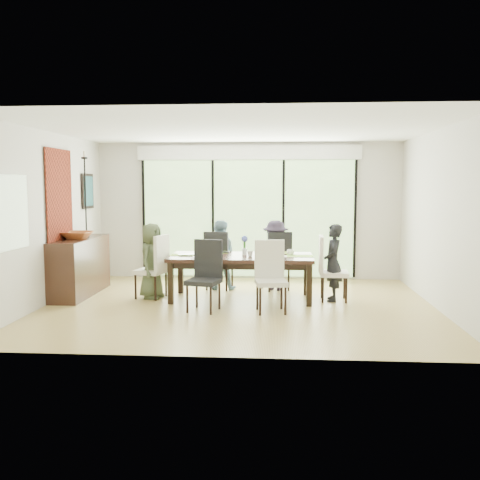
# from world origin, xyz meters

# --- Properties ---
(floor) EXTENTS (6.00, 5.00, 0.01)m
(floor) POSITION_xyz_m (0.00, 0.00, -0.01)
(floor) COLOR olive
(floor) RESTS_ON ground
(ceiling) EXTENTS (6.00, 5.00, 0.01)m
(ceiling) POSITION_xyz_m (0.00, 0.00, 2.71)
(ceiling) COLOR white
(ceiling) RESTS_ON wall_back
(wall_back) EXTENTS (6.00, 0.02, 2.70)m
(wall_back) POSITION_xyz_m (0.00, 2.51, 1.35)
(wall_back) COLOR beige
(wall_back) RESTS_ON floor
(wall_front) EXTENTS (6.00, 0.02, 2.70)m
(wall_front) POSITION_xyz_m (0.00, -2.51, 1.35)
(wall_front) COLOR white
(wall_front) RESTS_ON floor
(wall_left) EXTENTS (0.02, 5.00, 2.70)m
(wall_left) POSITION_xyz_m (-3.01, 0.00, 1.35)
(wall_left) COLOR silver
(wall_left) RESTS_ON floor
(wall_right) EXTENTS (0.02, 5.00, 2.70)m
(wall_right) POSITION_xyz_m (3.01, 0.00, 1.35)
(wall_right) COLOR beige
(wall_right) RESTS_ON floor
(glass_doors) EXTENTS (4.20, 0.02, 2.30)m
(glass_doors) POSITION_xyz_m (0.00, 2.47, 1.20)
(glass_doors) COLOR #598C3F
(glass_doors) RESTS_ON wall_back
(blinds_header) EXTENTS (4.40, 0.06, 0.28)m
(blinds_header) POSITION_xyz_m (0.00, 2.46, 2.50)
(blinds_header) COLOR white
(blinds_header) RESTS_ON wall_back
(mullion_a) EXTENTS (0.05, 0.04, 2.30)m
(mullion_a) POSITION_xyz_m (-2.10, 2.46, 1.20)
(mullion_a) COLOR black
(mullion_a) RESTS_ON wall_back
(mullion_b) EXTENTS (0.05, 0.04, 2.30)m
(mullion_b) POSITION_xyz_m (-0.70, 2.46, 1.20)
(mullion_b) COLOR black
(mullion_b) RESTS_ON wall_back
(mullion_c) EXTENTS (0.05, 0.04, 2.30)m
(mullion_c) POSITION_xyz_m (0.70, 2.46, 1.20)
(mullion_c) COLOR black
(mullion_c) RESTS_ON wall_back
(mullion_d) EXTENTS (0.05, 0.04, 2.30)m
(mullion_d) POSITION_xyz_m (2.10, 2.46, 1.20)
(mullion_d) COLOR black
(mullion_d) RESTS_ON wall_back
(side_window) EXTENTS (0.02, 0.90, 1.00)m
(side_window) POSITION_xyz_m (-2.97, -1.20, 1.50)
(side_window) COLOR #8CAD7F
(side_window) RESTS_ON wall_left
(deck) EXTENTS (6.00, 1.80, 0.10)m
(deck) POSITION_xyz_m (0.00, 3.40, -0.05)
(deck) COLOR brown
(deck) RESTS_ON ground
(rail_top) EXTENTS (6.00, 0.08, 0.06)m
(rail_top) POSITION_xyz_m (0.00, 4.20, 0.55)
(rail_top) COLOR brown
(rail_top) RESTS_ON deck
(foliage_left) EXTENTS (3.20, 3.20, 3.20)m
(foliage_left) POSITION_xyz_m (-1.80, 5.20, 1.44)
(foliage_left) COLOR #14380F
(foliage_left) RESTS_ON ground
(foliage_mid) EXTENTS (4.00, 4.00, 4.00)m
(foliage_mid) POSITION_xyz_m (0.40, 5.80, 1.80)
(foliage_mid) COLOR #14380F
(foliage_mid) RESTS_ON ground
(foliage_right) EXTENTS (2.80, 2.80, 2.80)m
(foliage_right) POSITION_xyz_m (2.20, 5.00, 1.26)
(foliage_right) COLOR #14380F
(foliage_right) RESTS_ON ground
(foliage_far) EXTENTS (3.60, 3.60, 3.60)m
(foliage_far) POSITION_xyz_m (-0.60, 6.50, 1.62)
(foliage_far) COLOR #14380F
(foliage_far) RESTS_ON ground
(table_top) EXTENTS (2.31, 1.06, 0.06)m
(table_top) POSITION_xyz_m (0.00, 0.48, 0.69)
(table_top) COLOR black
(table_top) RESTS_ON floor
(table_apron) EXTENTS (2.12, 0.87, 0.10)m
(table_apron) POSITION_xyz_m (0.00, 0.48, 0.61)
(table_apron) COLOR black
(table_apron) RESTS_ON floor
(table_leg_fl) EXTENTS (0.09, 0.09, 0.66)m
(table_leg_fl) POSITION_xyz_m (-1.08, 0.05, 0.33)
(table_leg_fl) COLOR black
(table_leg_fl) RESTS_ON floor
(table_leg_fr) EXTENTS (0.09, 0.09, 0.66)m
(table_leg_fr) POSITION_xyz_m (1.08, 0.05, 0.33)
(table_leg_fr) COLOR black
(table_leg_fr) RESTS_ON floor
(table_leg_bl) EXTENTS (0.09, 0.09, 0.66)m
(table_leg_bl) POSITION_xyz_m (-1.08, 0.91, 0.33)
(table_leg_bl) COLOR black
(table_leg_bl) RESTS_ON floor
(table_leg_br) EXTENTS (0.09, 0.09, 0.66)m
(table_leg_br) POSITION_xyz_m (1.08, 0.91, 0.33)
(table_leg_br) COLOR black
(table_leg_br) RESTS_ON floor
(chair_left_end) EXTENTS (0.55, 0.55, 1.06)m
(chair_left_end) POSITION_xyz_m (-1.50, 0.48, 0.53)
(chair_left_end) COLOR white
(chair_left_end) RESTS_ON floor
(chair_right_end) EXTENTS (0.46, 0.46, 1.06)m
(chair_right_end) POSITION_xyz_m (1.50, 0.48, 0.53)
(chair_right_end) COLOR white
(chair_right_end) RESTS_ON floor
(chair_far_left) EXTENTS (0.52, 0.52, 1.06)m
(chair_far_left) POSITION_xyz_m (-0.45, 1.33, 0.53)
(chair_far_left) COLOR black
(chair_far_left) RESTS_ON floor
(chair_far_right) EXTENTS (0.57, 0.57, 1.06)m
(chair_far_right) POSITION_xyz_m (0.55, 1.33, 0.53)
(chair_far_right) COLOR black
(chair_far_right) RESTS_ON floor
(chair_near_left) EXTENTS (0.53, 0.53, 1.06)m
(chair_near_left) POSITION_xyz_m (-0.50, -0.39, 0.53)
(chair_near_left) COLOR black
(chair_near_left) RESTS_ON floor
(chair_near_right) EXTENTS (0.50, 0.50, 1.06)m
(chair_near_right) POSITION_xyz_m (0.50, -0.39, 0.53)
(chair_near_right) COLOR silver
(chair_near_right) RESTS_ON floor
(person_left_end) EXTENTS (0.48, 0.64, 1.24)m
(person_left_end) POSITION_xyz_m (-1.48, 0.48, 0.62)
(person_left_end) COLOR #465236
(person_left_end) RESTS_ON floor
(person_right_end) EXTENTS (0.39, 0.59, 1.24)m
(person_right_end) POSITION_xyz_m (1.48, 0.48, 0.62)
(person_right_end) COLOR black
(person_right_end) RESTS_ON floor
(person_far_left) EXTENTS (0.59, 0.38, 1.24)m
(person_far_left) POSITION_xyz_m (-0.45, 1.31, 0.62)
(person_far_left) COLOR #7A9EB0
(person_far_left) RESTS_ON floor
(person_far_right) EXTENTS (0.64, 0.47, 1.24)m
(person_far_right) POSITION_xyz_m (0.55, 1.31, 0.62)
(person_far_right) COLOR #251E2D
(person_far_right) RESTS_ON floor
(placemat_left) EXTENTS (0.42, 0.31, 0.01)m
(placemat_left) POSITION_xyz_m (-0.95, 0.48, 0.73)
(placemat_left) COLOR #82A83C
(placemat_left) RESTS_ON table_top
(placemat_right) EXTENTS (0.42, 0.31, 0.01)m
(placemat_right) POSITION_xyz_m (0.95, 0.48, 0.73)
(placemat_right) COLOR #83B741
(placemat_right) RESTS_ON table_top
(placemat_far_l) EXTENTS (0.42, 0.31, 0.01)m
(placemat_far_l) POSITION_xyz_m (-0.45, 0.88, 0.73)
(placemat_far_l) COLOR #7CAB3D
(placemat_far_l) RESTS_ON table_top
(placemat_far_r) EXTENTS (0.42, 0.31, 0.01)m
(placemat_far_r) POSITION_xyz_m (0.55, 0.88, 0.73)
(placemat_far_r) COLOR #8FA73B
(placemat_far_r) RESTS_ON table_top
(placemat_paper) EXTENTS (0.42, 0.31, 0.01)m
(placemat_paper) POSITION_xyz_m (-0.55, 0.18, 0.73)
(placemat_paper) COLOR white
(placemat_paper) RESTS_ON table_top
(tablet_far_l) EXTENTS (0.25, 0.17, 0.01)m
(tablet_far_l) POSITION_xyz_m (-0.35, 0.83, 0.73)
(tablet_far_l) COLOR black
(tablet_far_l) RESTS_ON table_top
(tablet_far_r) EXTENTS (0.23, 0.16, 0.01)m
(tablet_far_r) POSITION_xyz_m (0.50, 0.83, 0.73)
(tablet_far_r) COLOR black
(tablet_far_r) RESTS_ON table_top
(papers) EXTENTS (0.29, 0.21, 0.00)m
(papers) POSITION_xyz_m (0.70, 0.43, 0.72)
(papers) COLOR white
(papers) RESTS_ON table_top
(platter_base) EXTENTS (0.25, 0.25, 0.02)m
(platter_base) POSITION_xyz_m (-0.55, 0.18, 0.74)
(platter_base) COLOR white
(platter_base) RESTS_ON table_top
(platter_snacks) EXTENTS (0.19, 0.19, 0.01)m
(platter_snacks) POSITION_xyz_m (-0.55, 0.18, 0.76)
(platter_snacks) COLOR #C55117
(platter_snacks) RESTS_ON table_top
(vase) EXTENTS (0.08, 0.08, 0.12)m
(vase) POSITION_xyz_m (0.05, 0.53, 0.78)
(vase) COLOR silver
(vase) RESTS_ON table_top
(hyacinth_stems) EXTENTS (0.04, 0.04, 0.15)m
(hyacinth_stems) POSITION_xyz_m (0.05, 0.53, 0.90)
(hyacinth_stems) COLOR #337226
(hyacinth_stems) RESTS_ON table_top
(hyacinth_blooms) EXTENTS (0.11, 0.11, 0.11)m
(hyacinth_blooms) POSITION_xyz_m (0.05, 0.53, 0.99)
(hyacinth_blooms) COLOR #4C59BE
(hyacinth_blooms) RESTS_ON table_top
(laptop) EXTENTS (0.36, 0.29, 0.03)m
(laptop) POSITION_xyz_m (-0.85, 0.38, 0.74)
(laptop) COLOR silver
(laptop) RESTS_ON table_top
(cup_a) EXTENTS (0.17, 0.17, 0.09)m
(cup_a) POSITION_xyz_m (-0.70, 0.63, 0.77)
(cup_a) COLOR white
(cup_a) RESTS_ON table_top
(cup_b) EXTENTS (0.14, 0.14, 0.09)m
(cup_b) POSITION_xyz_m (0.15, 0.38, 0.77)
(cup_b) COLOR white
(cup_b) RESTS_ON table_top
(cup_c) EXTENTS (0.12, 0.12, 0.09)m
(cup_c) POSITION_xyz_m (0.80, 0.58, 0.77)
(cup_c) COLOR white
(cup_c) RESTS_ON table_top
(book) EXTENTS (0.23, 0.26, 0.02)m
(book) POSITION_xyz_m (0.25, 0.53, 0.73)
(book) COLOR white
(book) RESTS_ON table_top
(sideboard) EXTENTS (0.48, 1.72, 0.97)m
(sideboard) POSITION_xyz_m (-2.76, 0.66, 0.48)
(sideboard) COLOR black
(sideboard) RESTS_ON floor
(bowl) EXTENTS (0.51, 0.51, 0.12)m
(bowl) POSITION_xyz_m (-2.76, 0.56, 1.03)
(bowl) COLOR brown
(bowl) RESTS_ON sideboard
(candlestick_base) EXTENTS (0.11, 0.11, 0.04)m
(candlestick_base) POSITION_xyz_m (-2.76, 1.01, 0.99)
(candlestick_base) COLOR black
(candlestick_base) RESTS_ON sideboard
(candlestick_shaft) EXTENTS (0.03, 0.03, 1.34)m
(candlestick_shaft) POSITION_xyz_m (-2.76, 1.01, 1.66)
(candlestick_shaft) COLOR black
(candlestick_shaft) RESTS_ON sideboard
(candlestick_pan) EXTENTS (0.11, 0.11, 0.03)m
(candlestick_pan) POSITION_xyz_m (-2.76, 1.01, 2.33)
(candlestick_pan) COLOR black
(candlestick_pan) RESTS_ON sideboard
(candle) EXTENTS (0.04, 0.04, 0.11)m
(candle) POSITION_xyz_m (-2.76, 1.01, 2.39)
(candle) COLOR silver
(candle) RESTS_ON sideboard
(tapestry) EXTENTS (0.02, 1.00, 1.50)m
(tapestry) POSITION_xyz_m (-2.97, 0.40, 1.70)
(tapestry) COLOR maroon
(tapestry) RESTS_ON wall_left
(art_frame) EXTENTS (0.03, 0.55, 0.65)m
(art_frame) POSITION_xyz_m (-2.97, 1.70, 1.75)
(art_frame) COLOR black
(art_frame) RESTS_ON wall_left
(art_canvas) EXTENTS (0.01, 0.45, 0.55)m
(art_canvas) POSITION_xyz_m (-2.95, 1.70, 1.75)
(art_canvas) COLOR #164148
(art_canvas) RESTS_ON wall_left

